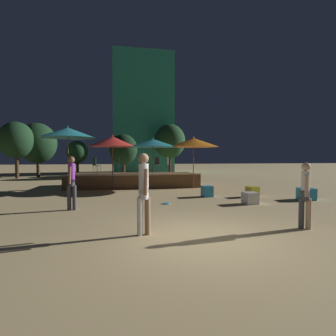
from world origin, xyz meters
The scene contains 24 objects.
ground_plane centered at (0.00, 0.00, 0.00)m, with size 120.00×120.00×0.00m, color tan.
wooden_deck centered at (-1.05, 10.61, 0.38)m, with size 7.56×3.14×0.83m.
patio_umbrella_0 centered at (-4.45, 8.88, 3.01)m, with size 2.84×2.84×3.36m.
patio_umbrella_1 centered at (0.00, 9.22, 2.54)m, with size 2.73×2.73×2.84m.
patio_umbrella_2 centered at (-2.21, 9.05, 2.59)m, with size 2.52×2.52×2.94m.
patio_umbrella_3 centered at (2.24, 8.86, 2.57)m, with size 2.82×2.82×2.90m.
cube_seat_0 centered at (2.00, 5.75, 0.24)m, with size 0.46×0.46×0.48m.
cube_seat_1 centered at (3.02, 3.76, 0.22)m, with size 0.52×0.52×0.44m.
cube_seat_2 centered at (3.96, 5.35, 0.23)m, with size 0.54×0.54×0.45m.
cube_seat_3 centered at (5.77, 4.24, 0.24)m, with size 0.67×0.67×0.48m.
person_0 centered at (-3.38, 3.74, 0.98)m, with size 0.30×0.54×1.78m.
person_1 centered at (-1.26, 0.52, 1.03)m, with size 0.31×0.50×1.85m.
person_2 centered at (2.68, 0.34, 0.87)m, with size 0.31×0.44×1.63m.
bistro_chair_0 centered at (1.09, 10.17, 1.38)m, with size 0.44×0.43×0.90m.
bistro_chair_1 centered at (-3.21, 10.16, 1.38)m, with size 0.48×0.48×0.90m.
bistro_chair_2 centered at (-1.97, 10.72, 1.38)m, with size 0.40×0.40×0.90m.
bistro_chair_3 centered at (0.54, 11.56, 1.38)m, with size 0.46×0.46×0.90m.
frisbee_disc centered at (-0.09, 4.28, 0.02)m, with size 0.27×0.27×0.03m.
background_tree_0 centered at (3.13, 20.97, 3.37)m, with size 3.16×3.16×5.11m.
background_tree_1 centered at (-10.22, 18.05, 3.13)m, with size 2.74×2.74×4.65m.
background_tree_2 centered at (-9.03, 19.57, 2.98)m, with size 3.24×3.24×4.77m.
background_tree_3 centered at (-6.06, 21.99, 2.25)m, with size 2.05×2.05×3.39m.
background_tree_4 centered at (-1.55, 17.87, 2.42)m, with size 2.41×2.41×3.76m.
distant_building centered at (0.73, 25.20, 6.66)m, with size 6.62×4.65×13.33m.
Camera 1 is at (-1.75, -5.34, 1.76)m, focal length 28.00 mm.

